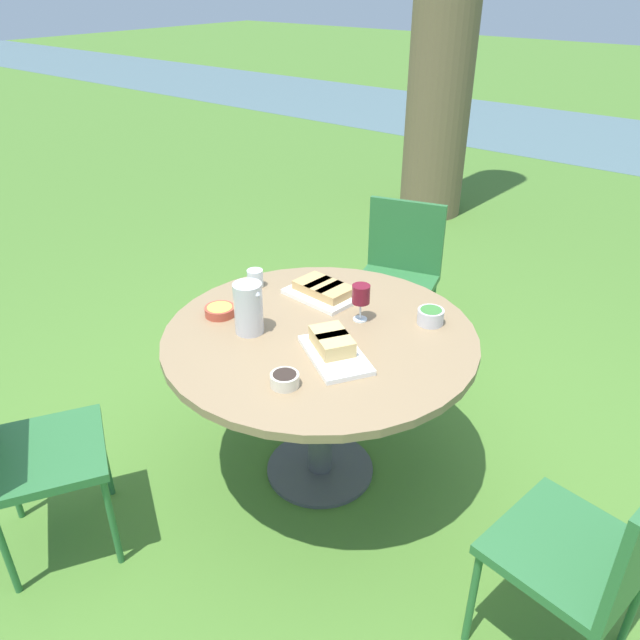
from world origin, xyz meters
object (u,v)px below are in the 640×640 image
Objects in this scene: dining_table at (320,355)px; chair_far_back at (399,268)px; water_pitcher at (248,308)px; chair_near_left at (18,443)px; chair_near_right at (598,550)px; wine_glass at (361,295)px.

dining_table is 1.18m from chair_far_back.
chair_far_back is 1.34m from water_pitcher.
chair_near_left is 1.00× the size of chair_far_back.
dining_table is 0.36m from water_pitcher.
chair_far_back is (-0.32, 1.13, -0.11)m from dining_table.
chair_near_left is at bearing -120.30° from dining_table.
dining_table is 1.18m from chair_near_left.
chair_near_right is at bearing -0.83° from water_pitcher.
chair_near_left and chair_near_right have the same top height.
chair_near_left is (-0.59, -1.02, -0.11)m from dining_table.
chair_near_right is at bearing -18.34° from wine_glass.
water_pitcher reaches higher than chair_near_right.
wine_glass is (0.66, 1.21, 0.33)m from chair_near_left.
wine_glass reaches higher than dining_table.
wine_glass reaches higher than chair_near_left.
water_pitcher is at bearing -85.88° from chair_far_back.
dining_table is 0.30m from wine_glass.
chair_near_right is at bearing -40.83° from chair_far_back.
wine_glass is at bearing 61.34° from chair_near_left.
wine_glass is (0.39, -0.94, 0.33)m from chair_far_back.
dining_table is at bearing -108.91° from wine_glass.
dining_table is at bearing 59.70° from chair_near_left.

